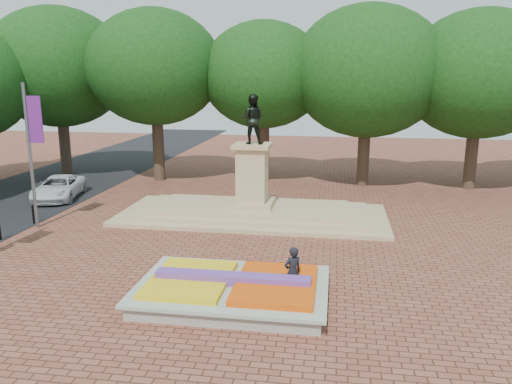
{
  "coord_description": "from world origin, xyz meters",
  "views": [
    {
      "loc": [
        4.21,
        -17.11,
        7.3
      ],
      "look_at": [
        0.76,
        4.48,
        2.2
      ],
      "focal_mm": 35.0,
      "sensor_mm": 36.0,
      "label": 1
    }
  ],
  "objects_px": {
    "flower_bed": "(233,289)",
    "pedestrian": "(293,272)",
    "van": "(59,188)",
    "monument": "(252,201)"
  },
  "relations": [
    {
      "from": "flower_bed",
      "to": "monument",
      "type": "bearing_deg",
      "value": 95.87
    },
    {
      "from": "monument",
      "to": "pedestrian",
      "type": "distance_m",
      "value": 9.93
    },
    {
      "from": "flower_bed",
      "to": "pedestrian",
      "type": "height_order",
      "value": "pedestrian"
    },
    {
      "from": "van",
      "to": "pedestrian",
      "type": "bearing_deg",
      "value": -50.27
    },
    {
      "from": "flower_bed",
      "to": "van",
      "type": "relative_size",
      "value": 1.29
    },
    {
      "from": "flower_bed",
      "to": "pedestrian",
      "type": "xyz_separation_m",
      "value": [
        1.92,
        0.52,
        0.51
      ]
    },
    {
      "from": "flower_bed",
      "to": "van",
      "type": "xyz_separation_m",
      "value": [
        -13.34,
        12.18,
        0.3
      ]
    },
    {
      "from": "flower_bed",
      "to": "monument",
      "type": "distance_m",
      "value": 10.07
    },
    {
      "from": "flower_bed",
      "to": "monument",
      "type": "xyz_separation_m",
      "value": [
        -1.03,
        10.0,
        0.5
      ]
    },
    {
      "from": "monument",
      "to": "van",
      "type": "height_order",
      "value": "monument"
    }
  ]
}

